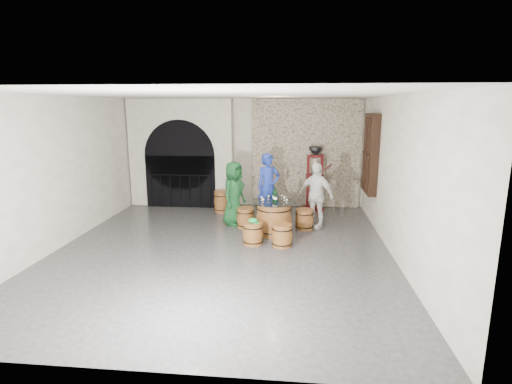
# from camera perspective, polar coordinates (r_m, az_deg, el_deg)

# --- Properties ---
(ground) EXTENTS (8.00, 8.00, 0.00)m
(ground) POSITION_cam_1_polar(r_m,az_deg,el_deg) (8.58, -4.78, -8.23)
(ground) COLOR #2E2E30
(ground) RESTS_ON ground
(wall_back) EXTENTS (8.00, 0.00, 8.00)m
(wall_back) POSITION_cam_1_polar(r_m,az_deg,el_deg) (12.07, -1.48, 5.62)
(wall_back) COLOR beige
(wall_back) RESTS_ON ground
(wall_front) EXTENTS (8.00, 0.00, 8.00)m
(wall_front) POSITION_cam_1_polar(r_m,az_deg,el_deg) (4.40, -14.62, -6.67)
(wall_front) COLOR beige
(wall_front) RESTS_ON ground
(wall_left) EXTENTS (0.00, 8.00, 8.00)m
(wall_left) POSITION_cam_1_polar(r_m,az_deg,el_deg) (9.45, -26.34, 2.48)
(wall_left) COLOR beige
(wall_left) RESTS_ON ground
(wall_right) EXTENTS (0.00, 8.00, 8.00)m
(wall_right) POSITION_cam_1_polar(r_m,az_deg,el_deg) (8.27, 19.63, 1.81)
(wall_right) COLOR beige
(wall_right) RESTS_ON ground
(ceiling) EXTENTS (8.00, 8.00, 0.00)m
(ceiling) POSITION_cam_1_polar(r_m,az_deg,el_deg) (8.04, -5.19, 13.66)
(ceiling) COLOR beige
(ceiling) RESTS_ON wall_back
(stone_facing_panel) EXTENTS (3.20, 0.12, 3.18)m
(stone_facing_panel) POSITION_cam_1_polar(r_m,az_deg,el_deg) (11.92, 7.14, 5.45)
(stone_facing_panel) COLOR #B0A38C
(stone_facing_panel) RESTS_ON ground
(arched_opening) EXTENTS (3.10, 0.60, 3.19)m
(arched_opening) POSITION_cam_1_polar(r_m,az_deg,el_deg) (12.20, -10.56, 5.41)
(arched_opening) COLOR beige
(arched_opening) RESTS_ON ground
(shuttered_window) EXTENTS (0.23, 1.10, 2.00)m
(shuttered_window) POSITION_cam_1_polar(r_m,az_deg,el_deg) (10.54, 16.01, 5.27)
(shuttered_window) COLOR black
(shuttered_window) RESTS_ON wall_right
(barrel_table) EXTENTS (1.03, 1.03, 0.79)m
(barrel_table) POSITION_cam_1_polar(r_m,az_deg,el_deg) (9.47, 2.56, -3.71)
(barrel_table) COLOR brown
(barrel_table) RESTS_ON ground
(barrel_stool_left) EXTENTS (0.46, 0.46, 0.50)m
(barrel_stool_left) POSITION_cam_1_polar(r_m,az_deg,el_deg) (10.02, -1.51, -3.68)
(barrel_stool_left) COLOR brown
(barrel_stool_left) RESTS_ON ground
(barrel_stool_far) EXTENTS (0.46, 0.46, 0.50)m
(barrel_stool_far) POSITION_cam_1_polar(r_m,az_deg,el_deg) (10.34, 1.99, -3.17)
(barrel_stool_far) COLOR brown
(barrel_stool_far) RESTS_ON ground
(barrel_stool_right) EXTENTS (0.46, 0.46, 0.50)m
(barrel_stool_right) POSITION_cam_1_polar(r_m,az_deg,el_deg) (9.95, 6.93, -3.88)
(barrel_stool_right) COLOR brown
(barrel_stool_right) RESTS_ON ground
(barrel_stool_near_right) EXTENTS (0.46, 0.46, 0.50)m
(barrel_stool_near_right) POSITION_cam_1_polar(r_m,az_deg,el_deg) (8.70, 3.76, -6.20)
(barrel_stool_near_right) COLOR brown
(barrel_stool_near_right) RESTS_ON ground
(barrel_stool_near_left) EXTENTS (0.46, 0.46, 0.50)m
(barrel_stool_near_left) POSITION_cam_1_polar(r_m,az_deg,el_deg) (8.81, -0.44, -5.93)
(barrel_stool_near_left) COLOR brown
(barrel_stool_near_left) RESTS_ON ground
(green_cap) EXTENTS (0.24, 0.20, 0.11)m
(green_cap) POSITION_cam_1_polar(r_m,az_deg,el_deg) (8.72, -0.42, -4.11)
(green_cap) COLOR #0E9B43
(green_cap) RESTS_ON barrel_stool_near_left
(person_green) EXTENTS (0.79, 0.94, 1.63)m
(person_green) POSITION_cam_1_polar(r_m,az_deg,el_deg) (10.12, -3.20, -0.19)
(person_green) COLOR #113F1D
(person_green) RESTS_ON ground
(person_blue) EXTENTS (0.77, 0.68, 1.77)m
(person_blue) POSITION_cam_1_polar(r_m,az_deg,el_deg) (10.58, 1.77, 0.76)
(person_blue) COLOR #1C309A
(person_blue) RESTS_ON ground
(person_white) EXTENTS (1.02, 0.87, 1.64)m
(person_white) POSITION_cam_1_polar(r_m,az_deg,el_deg) (9.99, 8.53, -0.47)
(person_white) COLOR white
(person_white) RESTS_ON ground
(wine_bottle_left) EXTENTS (0.08, 0.08, 0.32)m
(wine_bottle_left) POSITION_cam_1_polar(r_m,az_deg,el_deg) (9.38, 2.63, -0.52)
(wine_bottle_left) COLOR black
(wine_bottle_left) RESTS_ON barrel_table
(wine_bottle_center) EXTENTS (0.08, 0.08, 0.32)m
(wine_bottle_center) POSITION_cam_1_polar(r_m,az_deg,el_deg) (9.25, 2.80, -0.70)
(wine_bottle_center) COLOR black
(wine_bottle_center) RESTS_ON barrel_table
(wine_bottle_right) EXTENTS (0.08, 0.08, 0.32)m
(wine_bottle_right) POSITION_cam_1_polar(r_m,az_deg,el_deg) (9.50, 2.70, -0.36)
(wine_bottle_right) COLOR black
(wine_bottle_right) RESTS_ON barrel_table
(tasting_glass_a) EXTENTS (0.05, 0.05, 0.10)m
(tasting_glass_a) POSITION_cam_1_polar(r_m,az_deg,el_deg) (9.26, 1.04, -1.20)
(tasting_glass_a) COLOR #A45D1F
(tasting_glass_a) RESTS_ON barrel_table
(tasting_glass_b) EXTENTS (0.05, 0.05, 0.10)m
(tasting_glass_b) POSITION_cam_1_polar(r_m,az_deg,el_deg) (9.45, 4.04, -0.94)
(tasting_glass_b) COLOR #A45D1F
(tasting_glass_b) RESTS_ON barrel_table
(tasting_glass_c) EXTENTS (0.05, 0.05, 0.10)m
(tasting_glass_c) POSITION_cam_1_polar(r_m,az_deg,el_deg) (9.56, 1.81, -0.77)
(tasting_glass_c) COLOR #A45D1F
(tasting_glass_c) RESTS_ON barrel_table
(tasting_glass_d) EXTENTS (0.05, 0.05, 0.10)m
(tasting_glass_d) POSITION_cam_1_polar(r_m,az_deg,el_deg) (9.64, 3.69, -0.68)
(tasting_glass_d) COLOR #A45D1F
(tasting_glass_d) RESTS_ON barrel_table
(tasting_glass_e) EXTENTS (0.05, 0.05, 0.10)m
(tasting_glass_e) POSITION_cam_1_polar(r_m,az_deg,el_deg) (9.23, 4.39, -1.27)
(tasting_glass_e) COLOR #A45D1F
(tasting_glass_e) RESTS_ON barrel_table
(tasting_glass_f) EXTENTS (0.05, 0.05, 0.10)m
(tasting_glass_f) POSITION_cam_1_polar(r_m,az_deg,el_deg) (9.42, 0.82, -0.96)
(tasting_glass_f) COLOR #A45D1F
(tasting_glass_f) RESTS_ON barrel_table
(side_barrel) EXTENTS (0.46, 0.46, 0.62)m
(side_barrel) POSITION_cam_1_polar(r_m,az_deg,el_deg) (11.44, -4.90, -1.38)
(side_barrel) COLOR brown
(side_barrel) RESTS_ON ground
(corking_press) EXTENTS (0.79, 0.49, 1.85)m
(corking_press) POSITION_cam_1_polar(r_m,az_deg,el_deg) (11.58, 8.40, 2.60)
(corking_press) COLOR #460B0D
(corking_press) RESTS_ON ground
(control_box) EXTENTS (0.18, 0.10, 0.22)m
(control_box) POSITION_cam_1_polar(r_m,az_deg,el_deg) (11.89, 8.32, 4.18)
(control_box) COLOR silver
(control_box) RESTS_ON wall_back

